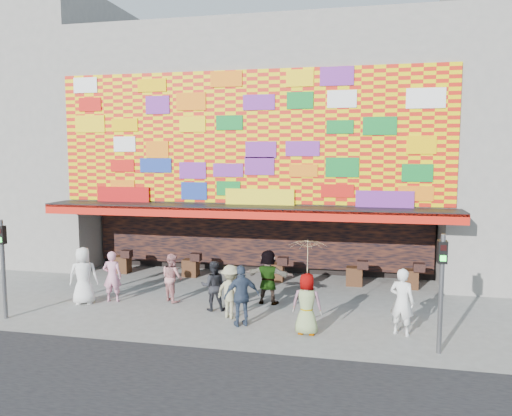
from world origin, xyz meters
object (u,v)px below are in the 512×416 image
Objects in this scene: signal_left at (3,258)px; ped_g at (307,304)px; signal_right at (442,280)px; parasol at (307,256)px; ped_f at (268,277)px; ped_i at (172,277)px; ped_b at (112,276)px; ped_d at (231,292)px; ped_e at (242,296)px; ped_a at (83,276)px; ped_h at (402,302)px; ped_c at (213,286)px.

signal_left is 9.10m from ped_g.
parasol is (-3.38, 0.61, 0.31)m from signal_right.
signal_right is (12.40, 0.00, 0.00)m from signal_left.
ped_f is 1.12× the size of ped_i.
signal_left is 3.40m from ped_b.
signal_left reaches higher than ped_d.
ped_i is (-2.88, 1.88, -0.08)m from ped_e.
ped_f reaches higher than ped_d.
parasol reaches higher than ped_e.
ped_a reaches higher than ped_d.
ped_b is 5.03m from ped_e.
ped_i is (-7.32, 1.65, -0.12)m from ped_h.
ped_h is 1.15× the size of ped_i.
signal_right is 1.69× the size of ped_e.
ped_h is at bearing 155.65° from ped_c.
ped_f is at bearing -3.79° from ped_h.
ped_c is at bearing 159.60° from ped_a.
signal_right is 1.58× the size of parasol.
signal_left and signal_right have the same top height.
ped_a is at bearing 56.84° from ped_i.
ped_f reaches higher than ped_e.
parasol is at bearing 3.89° from signal_left.
ped_e reaches higher than ped_d.
ped_b is 3.60m from ped_c.
ped_c is 1.78m from ped_i.
signal_right is 1.67m from ped_h.
signal_right is 6.92m from ped_c.
ped_e is at bearing 120.83° from ped_c.
ped_h is (4.11, -2.04, 0.02)m from ped_f.
ped_h is at bearing 126.77° from signal_right.
signal_right is at bearing -168.12° from ped_d.
signal_right is at bearing 171.58° from ped_g.
parasol is at bearing 147.09° from ped_a.
ped_d is at bearing 18.25° from ped_h.
signal_left is 1.76× the size of ped_g.
signal_right is 1.66× the size of ped_f.
signal_left reaches higher than ped_g.
parasol reaches higher than ped_i.
ped_h reaches higher than ped_f.
ped_f is at bearing 22.91° from signal_left.
signal_right reaches higher than ped_a.
ped_d is 2.55m from ped_g.
signal_left is 5.17m from ped_i.
ped_i is at bearing -61.91° from ped_e.
ped_e is 1.92m from ped_g.
ped_g is (9.02, 0.61, -1.01)m from signal_left.
ped_i is (-3.21, -0.39, -0.10)m from ped_f.
ped_a is 2.89m from ped_i.
ped_a reaches higher than ped_b.
ped_e is 0.98× the size of ped_f.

